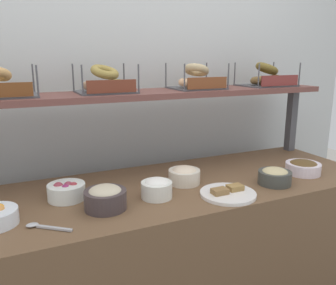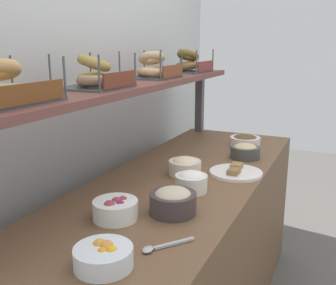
{
  "view_description": "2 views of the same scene",
  "coord_description": "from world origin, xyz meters",
  "px_view_note": "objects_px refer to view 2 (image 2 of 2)",
  "views": [
    {
      "loc": [
        -0.69,
        -1.44,
        1.45
      ],
      "look_at": [
        -0.01,
        0.04,
        1.05
      ],
      "focal_mm": 37.41,
      "sensor_mm": 36.0,
      "label": 1
    },
    {
      "loc": [
        -1.61,
        -0.68,
        1.46
      ],
      "look_at": [
        -0.03,
        0.05,
        1.02
      ],
      "focal_mm": 42.38,
      "sensor_mm": 36.0,
      "label": 2
    }
  ],
  "objects_px": {
    "bagel_basket_plain": "(152,69)",
    "serving_plate_white": "(236,172)",
    "bowl_tuna_salad": "(173,201)",
    "bowl_fruit_salad": "(104,256)",
    "bagel_basket_sesame": "(0,90)",
    "bowl_cream_cheese": "(191,181)",
    "bagel_basket_cinnamon_raisin": "(188,64)",
    "bowl_potato_salad": "(185,166)",
    "bagel_basket_everything": "(95,76)",
    "bowl_beet_salad": "(116,209)",
    "serving_spoon_near_plate": "(160,247)",
    "bowl_chocolate_spread": "(245,141)",
    "bowl_hummus": "(245,151)"
  },
  "relations": [
    {
      "from": "bagel_basket_sesame",
      "to": "bowl_cream_cheese",
      "type": "bearing_deg",
      "value": -33.1
    },
    {
      "from": "bagel_basket_sesame",
      "to": "bagel_basket_everything",
      "type": "bearing_deg",
      "value": -0.58
    },
    {
      "from": "bowl_cream_cheese",
      "to": "bowl_chocolate_spread",
      "type": "bearing_deg",
      "value": -1.61
    },
    {
      "from": "bowl_beet_salad",
      "to": "bowl_fruit_salad",
      "type": "bearing_deg",
      "value": -154.17
    },
    {
      "from": "bowl_chocolate_spread",
      "to": "serving_plate_white",
      "type": "height_order",
      "value": "bowl_chocolate_spread"
    },
    {
      "from": "bagel_basket_plain",
      "to": "bagel_basket_cinnamon_raisin",
      "type": "height_order",
      "value": "bagel_basket_cinnamon_raisin"
    },
    {
      "from": "bowl_tuna_salad",
      "to": "bowl_cream_cheese",
      "type": "relative_size",
      "value": 1.26
    },
    {
      "from": "bagel_basket_everything",
      "to": "bagel_basket_plain",
      "type": "bearing_deg",
      "value": -0.12
    },
    {
      "from": "serving_spoon_near_plate",
      "to": "bagel_basket_plain",
      "type": "xyz_separation_m",
      "value": [
        0.89,
        0.47,
        0.47
      ]
    },
    {
      "from": "bowl_fruit_salad",
      "to": "bowl_cream_cheese",
      "type": "bearing_deg",
      "value": -0.97
    },
    {
      "from": "bagel_basket_plain",
      "to": "serving_plate_white",
      "type": "bearing_deg",
      "value": -101.93
    },
    {
      "from": "bagel_basket_everything",
      "to": "bagel_basket_cinnamon_raisin",
      "type": "relative_size",
      "value": 0.89
    },
    {
      "from": "serving_spoon_near_plate",
      "to": "bagel_basket_everything",
      "type": "xyz_separation_m",
      "value": [
        0.38,
        0.48,
        0.47
      ]
    },
    {
      "from": "bowl_beet_salad",
      "to": "bagel_basket_plain",
      "type": "height_order",
      "value": "bagel_basket_plain"
    },
    {
      "from": "bowl_beet_salad",
      "to": "bowl_chocolate_spread",
      "type": "bearing_deg",
      "value": -8.05
    },
    {
      "from": "bowl_potato_salad",
      "to": "bowl_fruit_salad",
      "type": "distance_m",
      "value": 0.84
    },
    {
      "from": "bowl_hummus",
      "to": "serving_plate_white",
      "type": "xyz_separation_m",
      "value": [
        -0.29,
        -0.03,
        -0.03
      ]
    },
    {
      "from": "serving_spoon_near_plate",
      "to": "bagel_basket_plain",
      "type": "height_order",
      "value": "bagel_basket_plain"
    },
    {
      "from": "bowl_cream_cheese",
      "to": "bagel_basket_plain",
      "type": "relative_size",
      "value": 0.48
    },
    {
      "from": "serving_plate_white",
      "to": "bowl_chocolate_spread",
      "type": "bearing_deg",
      "value": 9.44
    },
    {
      "from": "serving_plate_white",
      "to": "bagel_basket_cinnamon_raisin",
      "type": "relative_size",
      "value": 0.8
    },
    {
      "from": "bagel_basket_sesame",
      "to": "bagel_basket_everything",
      "type": "distance_m",
      "value": 0.49
    },
    {
      "from": "serving_plate_white",
      "to": "bagel_basket_plain",
      "type": "relative_size",
      "value": 0.88
    },
    {
      "from": "bowl_potato_salad",
      "to": "bowl_fruit_salad",
      "type": "xyz_separation_m",
      "value": [
        -0.83,
        -0.1,
        -0.01
      ]
    },
    {
      "from": "bowl_potato_salad",
      "to": "bagel_basket_plain",
      "type": "bearing_deg",
      "value": 52.67
    },
    {
      "from": "bowl_chocolate_spread",
      "to": "bagel_basket_sesame",
      "type": "height_order",
      "value": "bagel_basket_sesame"
    },
    {
      "from": "bagel_basket_plain",
      "to": "bagel_basket_cinnamon_raisin",
      "type": "xyz_separation_m",
      "value": [
        0.48,
        -0.01,
        0.0
      ]
    },
    {
      "from": "bowl_tuna_salad",
      "to": "bowl_fruit_salad",
      "type": "xyz_separation_m",
      "value": [
        -0.41,
        0.03,
        -0.02
      ]
    },
    {
      "from": "bowl_cream_cheese",
      "to": "serving_spoon_near_plate",
      "type": "distance_m",
      "value": 0.5
    },
    {
      "from": "serving_spoon_near_plate",
      "to": "bagel_basket_sesame",
      "type": "xyz_separation_m",
      "value": [
        -0.11,
        0.48,
        0.47
      ]
    },
    {
      "from": "bowl_tuna_salad",
      "to": "bagel_basket_cinnamon_raisin",
      "type": "height_order",
      "value": "bagel_basket_cinnamon_raisin"
    },
    {
      "from": "bagel_basket_plain",
      "to": "bagel_basket_everything",
      "type": "bearing_deg",
      "value": 179.88
    },
    {
      "from": "bagel_basket_sesame",
      "to": "bagel_basket_plain",
      "type": "distance_m",
      "value": 1.0
    },
    {
      "from": "bowl_cream_cheese",
      "to": "serving_spoon_near_plate",
      "type": "relative_size",
      "value": 0.91
    },
    {
      "from": "bowl_cream_cheese",
      "to": "bowl_hummus",
      "type": "bearing_deg",
      "value": -8.11
    },
    {
      "from": "bowl_potato_salad",
      "to": "bowl_cream_cheese",
      "type": "distance_m",
      "value": 0.22
    },
    {
      "from": "bowl_tuna_salad",
      "to": "serving_plate_white",
      "type": "height_order",
      "value": "bowl_tuna_salad"
    },
    {
      "from": "bowl_cream_cheese",
      "to": "bagel_basket_sesame",
      "type": "bearing_deg",
      "value": 146.9
    },
    {
      "from": "bowl_cream_cheese",
      "to": "bowl_hummus",
      "type": "distance_m",
      "value": 0.59
    },
    {
      "from": "bowl_chocolate_spread",
      "to": "bagel_basket_cinnamon_raisin",
      "type": "relative_size",
      "value": 0.58
    },
    {
      "from": "serving_plate_white",
      "to": "bagel_basket_everything",
      "type": "bearing_deg",
      "value": 129.41
    },
    {
      "from": "bowl_fruit_salad",
      "to": "bowl_chocolate_spread",
      "type": "bearing_deg",
      "value": -1.33
    },
    {
      "from": "bowl_potato_salad",
      "to": "serving_spoon_near_plate",
      "type": "bearing_deg",
      "value": -163.91
    },
    {
      "from": "bagel_basket_sesame",
      "to": "bagel_basket_plain",
      "type": "xyz_separation_m",
      "value": [
        1.0,
        -0.01,
        0.0
      ]
    },
    {
      "from": "bowl_hummus",
      "to": "bagel_basket_cinnamon_raisin",
      "type": "xyz_separation_m",
      "value": [
        0.3,
        0.46,
        0.44
      ]
    },
    {
      "from": "bowl_cream_cheese",
      "to": "bagel_basket_everything",
      "type": "relative_size",
      "value": 0.49
    },
    {
      "from": "bagel_basket_cinnamon_raisin",
      "to": "bowl_beet_salad",
      "type": "bearing_deg",
      "value": -169.64
    },
    {
      "from": "serving_plate_white",
      "to": "bagel_basket_cinnamon_raisin",
      "type": "height_order",
      "value": "bagel_basket_cinnamon_raisin"
    },
    {
      "from": "serving_spoon_near_plate",
      "to": "bagel_basket_plain",
      "type": "bearing_deg",
      "value": 27.97
    },
    {
      "from": "bowl_chocolate_spread",
      "to": "bagel_basket_sesame",
      "type": "bearing_deg",
      "value": 163.88
    }
  ]
}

